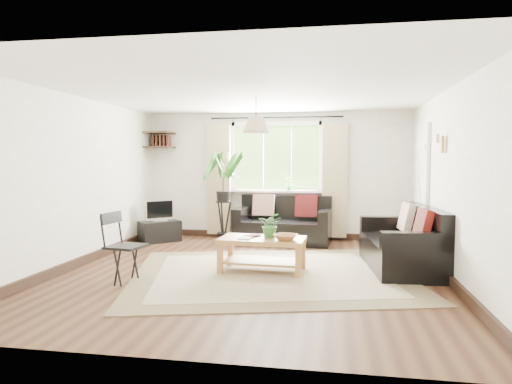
% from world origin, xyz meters
% --- Properties ---
extents(floor, '(5.50, 5.50, 0.00)m').
position_xyz_m(floor, '(0.00, 0.00, 0.00)').
color(floor, black).
rests_on(floor, ground).
extents(ceiling, '(5.50, 5.50, 0.00)m').
position_xyz_m(ceiling, '(0.00, 0.00, 2.40)').
color(ceiling, white).
rests_on(ceiling, floor).
extents(wall_back, '(5.00, 0.02, 2.40)m').
position_xyz_m(wall_back, '(0.00, 2.75, 1.20)').
color(wall_back, beige).
rests_on(wall_back, floor).
extents(wall_front, '(5.00, 0.02, 2.40)m').
position_xyz_m(wall_front, '(0.00, -2.75, 1.20)').
color(wall_front, beige).
rests_on(wall_front, floor).
extents(wall_left, '(0.02, 5.50, 2.40)m').
position_xyz_m(wall_left, '(-2.50, 0.00, 1.20)').
color(wall_left, beige).
rests_on(wall_left, floor).
extents(wall_right, '(0.02, 5.50, 2.40)m').
position_xyz_m(wall_right, '(2.50, 0.00, 1.20)').
color(wall_right, beige).
rests_on(wall_right, floor).
extents(rug, '(4.14, 3.78, 0.02)m').
position_xyz_m(rug, '(0.26, -0.09, 0.01)').
color(rug, beige).
rests_on(rug, floor).
extents(window, '(2.50, 0.16, 2.16)m').
position_xyz_m(window, '(0.00, 2.71, 1.55)').
color(window, white).
rests_on(window, wall_back).
extents(door, '(0.06, 0.96, 2.06)m').
position_xyz_m(door, '(2.47, 1.70, 1.00)').
color(door, silver).
rests_on(door, wall_right).
extents(corner_shelf, '(0.50, 0.50, 0.34)m').
position_xyz_m(corner_shelf, '(-2.25, 2.50, 1.89)').
color(corner_shelf, black).
rests_on(corner_shelf, wall_back).
extents(pendant_lamp, '(0.36, 0.36, 0.54)m').
position_xyz_m(pendant_lamp, '(0.00, 0.40, 2.05)').
color(pendant_lamp, beige).
rests_on(pendant_lamp, ceiling).
extents(wall_sconce, '(0.12, 0.12, 0.28)m').
position_xyz_m(wall_sconce, '(2.43, 0.30, 1.74)').
color(wall_sconce, beige).
rests_on(wall_sconce, wall_right).
extents(sofa_back, '(1.77, 1.00, 0.80)m').
position_xyz_m(sofa_back, '(0.18, 2.26, 0.40)').
color(sofa_back, black).
rests_on(sofa_back, floor).
extents(sofa_right, '(1.81, 1.03, 0.81)m').
position_xyz_m(sofa_right, '(2.01, 0.53, 0.41)').
color(sofa_right, black).
rests_on(sofa_right, floor).
extents(coffee_table, '(1.16, 0.67, 0.46)m').
position_xyz_m(coffee_table, '(0.15, 0.05, 0.23)').
color(coffee_table, brown).
rests_on(coffee_table, floor).
extents(table_plant, '(0.34, 0.30, 0.34)m').
position_xyz_m(table_plant, '(0.25, 0.09, 0.63)').
color(table_plant, '#31702C').
rests_on(table_plant, coffee_table).
extents(bowl, '(0.36, 0.36, 0.07)m').
position_xyz_m(bowl, '(0.47, -0.07, 0.50)').
color(bowl, '#A16737').
rests_on(bowl, coffee_table).
extents(book_a, '(0.17, 0.23, 0.02)m').
position_xyz_m(book_a, '(-0.15, -0.04, 0.47)').
color(book_a, white).
rests_on(book_a, coffee_table).
extents(book_b, '(0.26, 0.27, 0.02)m').
position_xyz_m(book_b, '(-0.07, 0.18, 0.47)').
color(book_b, '#572722').
rests_on(book_b, coffee_table).
extents(tv_stand, '(0.79, 0.78, 0.38)m').
position_xyz_m(tv_stand, '(-2.06, 1.97, 0.19)').
color(tv_stand, black).
rests_on(tv_stand, floor).
extents(tv, '(0.52, 0.51, 0.42)m').
position_xyz_m(tv, '(-2.06, 1.97, 0.59)').
color(tv, '#A5A5AA').
rests_on(tv, tv_stand).
extents(palm_stand, '(0.65, 0.65, 1.66)m').
position_xyz_m(palm_stand, '(-0.87, 2.02, 0.83)').
color(palm_stand, black).
rests_on(palm_stand, floor).
extents(folding_chair, '(0.51, 0.51, 0.86)m').
position_xyz_m(folding_chair, '(-1.42, -0.76, 0.43)').
color(folding_chair, black).
rests_on(folding_chair, floor).
extents(sill_plant, '(0.14, 0.10, 0.27)m').
position_xyz_m(sill_plant, '(0.25, 2.63, 1.06)').
color(sill_plant, '#2D6023').
rests_on(sill_plant, window).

